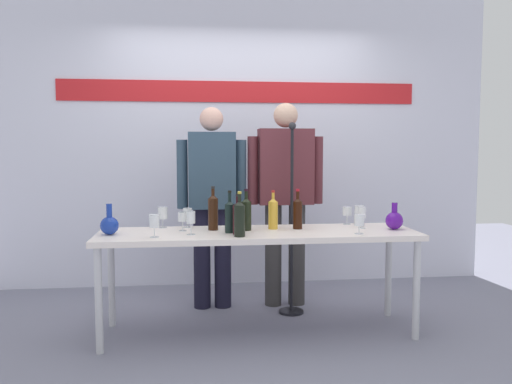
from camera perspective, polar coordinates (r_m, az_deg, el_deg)
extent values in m
plane|color=slate|center=(3.94, 0.26, -15.02)|extent=(10.00, 10.00, 0.00)
cube|color=silver|center=(5.17, -1.72, 6.61)|extent=(4.91, 0.10, 3.00)
cube|color=red|center=(5.14, -1.67, 10.83)|extent=(3.44, 0.01, 0.20)
cube|color=white|center=(3.76, 0.27, -4.61)|extent=(2.27, 0.63, 0.04)
cylinder|color=silver|center=(3.61, -16.74, -11.25)|extent=(0.05, 0.05, 0.70)
cylinder|color=silver|center=(3.87, 17.05, -10.17)|extent=(0.05, 0.05, 0.70)
cylinder|color=silver|center=(4.12, -15.44, -9.23)|extent=(0.05, 0.05, 0.70)
cylinder|color=silver|center=(4.34, 14.21, -8.46)|extent=(0.05, 0.05, 0.70)
sphere|color=#19359B|center=(3.74, -15.65, -3.54)|extent=(0.13, 0.13, 0.13)
cylinder|color=#19359B|center=(3.73, -15.69, -1.99)|extent=(0.04, 0.04, 0.10)
sphere|color=#531594|center=(3.97, 14.81, -3.03)|extent=(0.13, 0.13, 0.13)
cylinder|color=#531594|center=(3.96, 14.84, -1.69)|extent=(0.04, 0.04, 0.08)
cylinder|color=black|center=(4.43, -5.89, -7.16)|extent=(0.14, 0.14, 0.84)
cylinder|color=black|center=(4.44, -3.64, -7.13)|extent=(0.14, 0.14, 0.84)
cube|color=#30475B|center=(4.34, -4.83, 2.37)|extent=(0.38, 0.22, 0.63)
cylinder|color=#30475B|center=(4.34, -8.03, 1.92)|extent=(0.09, 0.09, 0.56)
cylinder|color=#30475B|center=(4.36, -1.64, 1.98)|extent=(0.09, 0.09, 0.56)
sphere|color=#DDA895|center=(4.34, -4.87, 7.92)|extent=(0.19, 0.19, 0.19)
cylinder|color=#363333|center=(4.48, 1.89, -6.83)|extent=(0.14, 0.14, 0.87)
cylinder|color=#363333|center=(4.51, 4.45, -6.76)|extent=(0.14, 0.14, 0.87)
cube|color=#5B282F|center=(4.40, 3.22, 2.78)|extent=(0.45, 0.22, 0.63)
cylinder|color=#5B282F|center=(4.37, -0.35, 2.36)|extent=(0.09, 0.09, 0.57)
cylinder|color=#5B282F|center=(4.46, 6.71, 2.38)|extent=(0.09, 0.09, 0.57)
sphere|color=#D4A98F|center=(4.41, 3.25, 8.33)|extent=(0.20, 0.20, 0.20)
cylinder|color=black|center=(3.87, 4.55, -2.53)|extent=(0.07, 0.07, 0.20)
cone|color=black|center=(3.86, 4.56, -0.86)|extent=(0.07, 0.07, 0.03)
cylinder|color=black|center=(3.86, 4.56, -0.48)|extent=(0.02, 0.02, 0.08)
cylinder|color=#B31621|center=(3.85, 4.57, 0.20)|extent=(0.03, 0.03, 0.02)
cylinder|color=gold|center=(3.86, 1.87, -2.56)|extent=(0.07, 0.07, 0.20)
cone|color=gold|center=(3.84, 1.87, -0.89)|extent=(0.07, 0.07, 0.03)
cylinder|color=gold|center=(3.84, 1.87, -0.56)|extent=(0.02, 0.02, 0.07)
cylinder|color=red|center=(3.84, 1.88, 0.07)|extent=(0.03, 0.03, 0.02)
cylinder|color=black|center=(3.62, -2.00, -3.05)|extent=(0.07, 0.07, 0.20)
cone|color=black|center=(3.60, -2.00, -1.28)|extent=(0.07, 0.07, 0.03)
cylinder|color=black|center=(3.60, -2.01, -0.98)|extent=(0.02, 0.02, 0.06)
cylinder|color=black|center=(3.60, -2.01, -0.35)|extent=(0.03, 0.03, 0.02)
cylinder|color=black|center=(3.79, -1.07, -2.63)|extent=(0.07, 0.07, 0.21)
cone|color=black|center=(3.78, -1.07, -0.87)|extent=(0.07, 0.07, 0.03)
cylinder|color=black|center=(3.78, -1.07, -0.49)|extent=(0.02, 0.02, 0.08)
cylinder|color=black|center=(3.77, -1.08, 0.21)|extent=(0.03, 0.03, 0.02)
cylinder|color=black|center=(3.69, -2.87, -2.90)|extent=(0.07, 0.07, 0.20)
cone|color=black|center=(3.68, -2.88, -1.16)|extent=(0.07, 0.07, 0.03)
cylinder|color=black|center=(3.67, -2.88, -0.72)|extent=(0.02, 0.02, 0.08)
cylinder|color=black|center=(3.67, -2.88, 0.03)|extent=(0.03, 0.03, 0.02)
cylinder|color=black|center=(3.52, -1.79, -3.16)|extent=(0.07, 0.07, 0.21)
cone|color=black|center=(3.51, -1.80, -1.23)|extent=(0.07, 0.07, 0.03)
cylinder|color=black|center=(3.51, -1.80, -0.82)|extent=(0.02, 0.02, 0.08)
cylinder|color=gold|center=(3.50, -1.80, -0.07)|extent=(0.03, 0.03, 0.02)
cylinder|color=black|center=(3.82, -4.69, -2.43)|extent=(0.07, 0.07, 0.23)
cone|color=black|center=(3.80, -4.71, -0.51)|extent=(0.07, 0.07, 0.03)
cylinder|color=black|center=(3.80, -4.71, -0.16)|extent=(0.02, 0.02, 0.07)
cylinder|color=black|center=(3.80, -4.71, 0.50)|extent=(0.03, 0.03, 0.02)
cylinder|color=white|center=(3.99, -10.10, -3.83)|extent=(0.06, 0.06, 0.00)
cylinder|color=white|center=(3.98, -10.11, -3.34)|extent=(0.01, 0.01, 0.06)
cylinder|color=white|center=(3.97, -10.12, -2.25)|extent=(0.07, 0.07, 0.09)
cylinder|color=white|center=(3.57, -10.98, -4.84)|extent=(0.06, 0.06, 0.00)
cylinder|color=white|center=(3.57, -10.99, -4.30)|extent=(0.01, 0.01, 0.07)
cylinder|color=white|center=(3.56, -11.01, -3.09)|extent=(0.07, 0.07, 0.09)
cylinder|color=white|center=(3.81, -7.96, -4.19)|extent=(0.06, 0.06, 0.00)
cylinder|color=white|center=(3.81, -7.97, -3.66)|extent=(0.01, 0.01, 0.07)
cylinder|color=white|center=(3.80, -7.98, -2.67)|extent=(0.07, 0.07, 0.07)
cylinder|color=white|center=(3.97, -7.45, -3.82)|extent=(0.06, 0.06, 0.00)
cylinder|color=white|center=(3.97, -7.45, -3.37)|extent=(0.01, 0.01, 0.06)
cylinder|color=white|center=(3.96, -7.47, -2.33)|extent=(0.07, 0.07, 0.08)
cylinder|color=white|center=(3.64, -7.08, -4.61)|extent=(0.06, 0.06, 0.00)
cylinder|color=white|center=(3.63, -7.09, -4.00)|extent=(0.01, 0.01, 0.08)
cylinder|color=white|center=(3.62, -7.10, -2.75)|extent=(0.06, 0.06, 0.08)
cylinder|color=white|center=(3.72, 11.14, -4.47)|extent=(0.06, 0.06, 0.00)
cylinder|color=white|center=(3.71, 11.15, -4.03)|extent=(0.01, 0.01, 0.06)
cylinder|color=white|center=(3.70, 11.16, -3.02)|extent=(0.07, 0.07, 0.08)
cylinder|color=white|center=(4.16, 9.86, -3.46)|extent=(0.06, 0.06, 0.00)
cylinder|color=white|center=(4.16, 9.87, -2.98)|extent=(0.01, 0.01, 0.07)
cylinder|color=white|center=(4.15, 9.88, -2.06)|extent=(0.07, 0.07, 0.07)
cylinder|color=white|center=(4.09, 11.13, -3.62)|extent=(0.05, 0.05, 0.00)
cylinder|color=white|center=(4.09, 11.14, -3.09)|extent=(0.01, 0.01, 0.07)
cylinder|color=white|center=(4.08, 11.16, -2.01)|extent=(0.07, 0.07, 0.08)
cylinder|color=white|center=(3.98, 11.44, -3.85)|extent=(0.06, 0.06, 0.00)
cylinder|color=white|center=(3.98, 11.45, -3.31)|extent=(0.01, 0.01, 0.07)
cylinder|color=white|center=(3.97, 11.47, -2.20)|extent=(0.06, 0.06, 0.08)
cylinder|color=black|center=(4.38, 3.85, -12.84)|extent=(0.20, 0.20, 0.02)
cylinder|color=black|center=(4.22, 3.90, -3.34)|extent=(0.02, 0.02, 1.48)
sphere|color=#232328|center=(4.18, 3.97, 7.18)|extent=(0.06, 0.06, 0.06)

